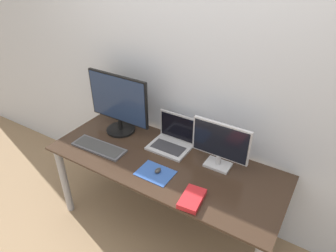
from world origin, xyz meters
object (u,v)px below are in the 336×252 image
at_px(laptop, 173,139).
at_px(book, 192,199).
at_px(monitor_left, 118,104).
at_px(monitor_right, 220,144).
at_px(keyboard, 99,147).
at_px(mouse, 158,171).

bearing_deg(laptop, book, -47.53).
relative_size(monitor_left, book, 2.62).
distance_m(monitor_right, keyboard, 0.97).
relative_size(monitor_left, keyboard, 1.27).
xyz_separation_m(laptop, book, (0.42, -0.46, -0.04)).
distance_m(laptop, book, 0.63).
height_order(mouse, book, same).
relative_size(monitor_right, keyboard, 0.93).
distance_m(laptop, mouse, 0.36).
xyz_separation_m(monitor_left, book, (0.93, -0.42, -0.25)).
relative_size(laptop, keyboard, 0.70).
bearing_deg(keyboard, monitor_right, 18.40).
height_order(laptop, book, laptop).
bearing_deg(book, laptop, 132.47).
distance_m(monitor_left, keyboard, 0.40).
distance_m(keyboard, book, 0.92).
distance_m(monitor_left, monitor_right, 0.93).
bearing_deg(monitor_right, mouse, -138.14).
xyz_separation_m(monitor_right, laptop, (-0.42, 0.05, -0.13)).
distance_m(monitor_left, book, 1.05).
xyz_separation_m(monitor_left, keyboard, (0.02, -0.30, -0.26)).
relative_size(monitor_left, laptop, 1.81).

